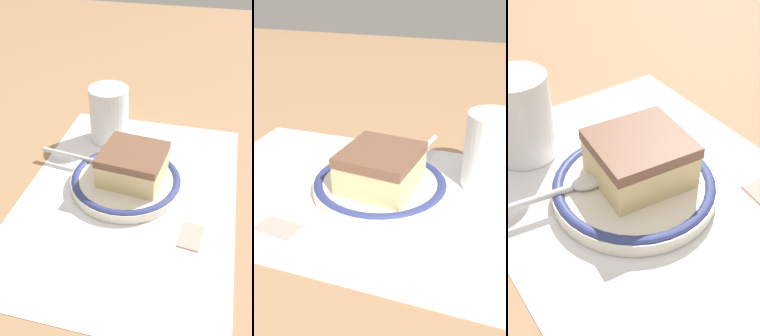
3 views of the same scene
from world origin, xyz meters
The scene contains 8 objects.
ground_plane centered at (0.00, 0.00, 0.00)m, with size 2.40×2.40×0.00m, color #9E7551.
placemat centered at (0.00, 0.00, 0.00)m, with size 0.47×0.33×0.00m, color white.
plate centered at (-0.02, -0.01, 0.01)m, with size 0.18×0.18×0.02m.
cake_slice centered at (-0.03, 0.00, 0.04)m, with size 0.10×0.11×0.05m.
spoon centered at (-0.05, -0.08, 0.02)m, with size 0.03×0.14×0.01m.
cup centered at (-0.16, -0.08, 0.05)m, with size 0.07×0.07×0.10m.
napkin centered at (0.15, 0.02, 0.00)m, with size 0.14×0.11×0.00m, color white.
sugar_packet centered at (0.06, 0.11, 0.00)m, with size 0.05×0.03×0.01m, color #E5998C.
Camera 1 is at (0.44, 0.11, 0.40)m, focal length 40.08 mm.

